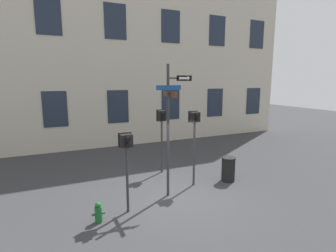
# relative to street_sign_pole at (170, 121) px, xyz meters

# --- Properties ---
(ground_plane) EXTENTS (60.00, 60.00, 0.00)m
(ground_plane) POSITION_rel_street_sign_pole_xyz_m (0.11, -0.32, -2.60)
(ground_plane) COLOR #38383A
(building_facade) EXTENTS (24.00, 0.63, 14.36)m
(building_facade) POSITION_rel_street_sign_pole_xyz_m (0.11, 7.84, 4.57)
(building_facade) COLOR beige
(building_facade) RESTS_ON ground_plane
(street_sign_pole) EXTENTS (1.30, 1.05, 4.44)m
(street_sign_pole) POSITION_rel_street_sign_pole_xyz_m (0.00, 0.00, 0.00)
(street_sign_pole) COLOR #2D2D33
(street_sign_pole) RESTS_ON ground_plane
(pedestrian_signal_left) EXTENTS (0.40, 0.40, 2.42)m
(pedestrian_signal_left) POSITION_rel_street_sign_pole_xyz_m (-1.64, -0.54, -0.69)
(pedestrian_signal_left) COLOR #2D2D33
(pedestrian_signal_left) RESTS_ON ground_plane
(pedestrian_signal_right) EXTENTS (0.38, 0.40, 2.82)m
(pedestrian_signal_right) POSITION_rel_street_sign_pole_xyz_m (1.20, 0.44, -0.41)
(pedestrian_signal_right) COLOR #2D2D33
(pedestrian_signal_right) RESTS_ON ground_plane
(pedestrian_signal_across) EXTENTS (0.36, 0.40, 2.71)m
(pedestrian_signal_across) POSITION_rel_street_sign_pole_xyz_m (0.66, 2.23, -0.47)
(pedestrian_signal_across) COLOR #2D2D33
(pedestrian_signal_across) RESTS_ON ground_plane
(fire_hydrant) EXTENTS (0.36, 0.20, 0.60)m
(fire_hydrant) POSITION_rel_street_sign_pole_xyz_m (-2.56, -0.78, -2.32)
(fire_hydrant) COLOR #196028
(fire_hydrant) RESTS_ON ground_plane
(trash_bin) EXTENTS (0.55, 0.55, 0.96)m
(trash_bin) POSITION_rel_street_sign_pole_xyz_m (2.64, 0.23, -2.12)
(trash_bin) COLOR black
(trash_bin) RESTS_ON ground_plane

